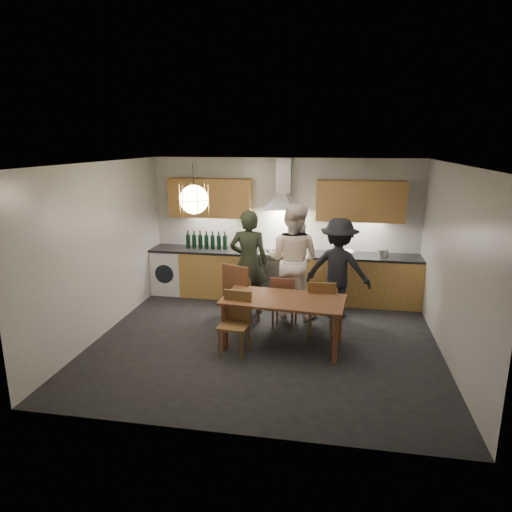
% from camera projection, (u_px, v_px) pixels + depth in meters
% --- Properties ---
extents(ground, '(5.00, 5.00, 0.00)m').
position_uv_depth(ground, '(265.00, 341.00, 6.78)').
color(ground, black).
rests_on(ground, ground).
extents(room_shell, '(5.02, 4.52, 2.61)m').
position_uv_depth(room_shell, '(266.00, 228.00, 6.36)').
color(room_shell, silver).
rests_on(room_shell, ground).
extents(counter_run, '(5.00, 0.62, 0.90)m').
position_uv_depth(counter_run, '(283.00, 275.00, 8.53)').
color(counter_run, tan).
rests_on(counter_run, ground).
extents(range_stove, '(0.90, 0.60, 0.92)m').
position_uv_depth(range_stove, '(281.00, 276.00, 8.53)').
color(range_stove, silver).
rests_on(range_stove, ground).
extents(wall_fixtures, '(4.30, 0.54, 1.10)m').
position_uv_depth(wall_fixtures, '(283.00, 199.00, 8.30)').
color(wall_fixtures, tan).
rests_on(wall_fixtures, ground).
extents(pendant_lamp, '(0.43, 0.43, 0.70)m').
position_uv_depth(pendant_lamp, '(194.00, 200.00, 6.34)').
color(pendant_lamp, black).
rests_on(pendant_lamp, ground).
extents(dining_table, '(1.78, 1.01, 0.72)m').
position_uv_depth(dining_table, '(283.00, 304.00, 6.48)').
color(dining_table, brown).
rests_on(dining_table, ground).
extents(chair_back_left, '(0.60, 0.60, 1.03)m').
position_uv_depth(chair_back_left, '(239.00, 291.00, 7.22)').
color(chair_back_left, brown).
rests_on(chair_back_left, ground).
extents(chair_back_mid, '(0.42, 0.42, 0.85)m').
position_uv_depth(chair_back_mid, '(284.00, 299.00, 7.15)').
color(chair_back_mid, brown).
rests_on(chair_back_mid, ground).
extents(chair_back_right, '(0.42, 0.42, 0.89)m').
position_uv_depth(chair_back_right, '(321.00, 305.00, 6.83)').
color(chair_back_right, brown).
rests_on(chair_back_right, ground).
extents(chair_front, '(0.43, 0.43, 0.88)m').
position_uv_depth(chair_front, '(236.00, 318.00, 6.33)').
color(chair_front, brown).
rests_on(chair_front, ground).
extents(person_left, '(0.67, 0.46, 1.79)m').
position_uv_depth(person_left, '(249.00, 262.00, 7.73)').
color(person_left, black).
rests_on(person_left, ground).
extents(person_mid, '(1.09, 0.94, 1.91)m').
position_uv_depth(person_mid, '(293.00, 260.00, 7.62)').
color(person_mid, white).
rests_on(person_mid, ground).
extents(person_right, '(1.19, 0.83, 1.68)m').
position_uv_depth(person_right, '(338.00, 268.00, 7.56)').
color(person_right, black).
rests_on(person_right, ground).
extents(mixing_bowl, '(0.32, 0.32, 0.08)m').
position_uv_depth(mixing_bowl, '(346.00, 253.00, 8.20)').
color(mixing_bowl, '#BBBBBE').
rests_on(mixing_bowl, counter_run).
extents(stock_pot, '(0.24, 0.24, 0.13)m').
position_uv_depth(stock_pot, '(382.00, 253.00, 8.05)').
color(stock_pot, '#B5B5B8').
rests_on(stock_pot, counter_run).
extents(wine_bottles, '(0.81, 0.08, 0.34)m').
position_uv_depth(wine_bottles, '(206.00, 240.00, 8.65)').
color(wine_bottles, black).
rests_on(wine_bottles, counter_run).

